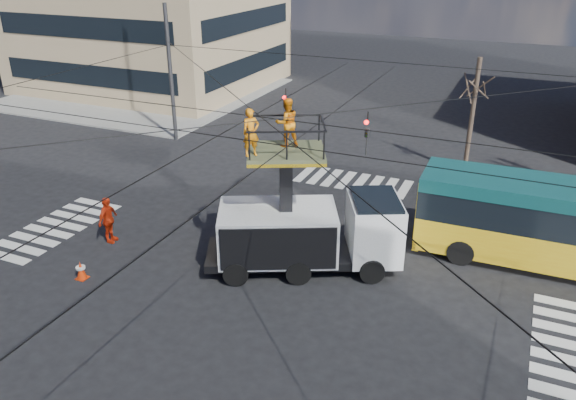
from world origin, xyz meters
The scene contains 9 objects.
ground centered at (0.00, 0.00, 0.00)m, with size 120.00×120.00×0.00m, color black.
sidewalk_nw centered at (-21.00, 21.00, 0.06)m, with size 18.00×18.00×0.12m, color slate.
crosswalks centered at (0.00, 0.00, 0.01)m, with size 22.40×22.40×0.02m, color silver, non-canonical shape.
overhead_network centered at (-0.07, 0.40, 4.29)m, with size 24.24×24.24×8.00m.
tree_a centered at (5.00, 13.50, 4.63)m, with size 2.00×2.00×6.00m.
utility_truck centered at (0.96, 1.44, 2.05)m, with size 7.31×5.10×6.27m.
traffic_cone centered at (-6.14, -2.63, 0.35)m, with size 0.36×0.36×0.70m, color red.
worker_ground centered at (-7.03, 0.00, 0.96)m, with size 1.13×0.47×1.93m, color red.
flagger centered at (3.60, 3.01, 0.87)m, with size 1.12×0.64×1.73m, color #FF4410.
Camera 1 is at (7.56, -15.38, 10.94)m, focal length 35.00 mm.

